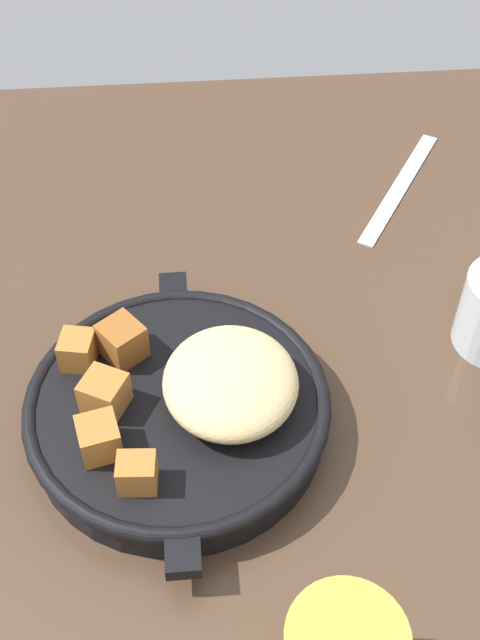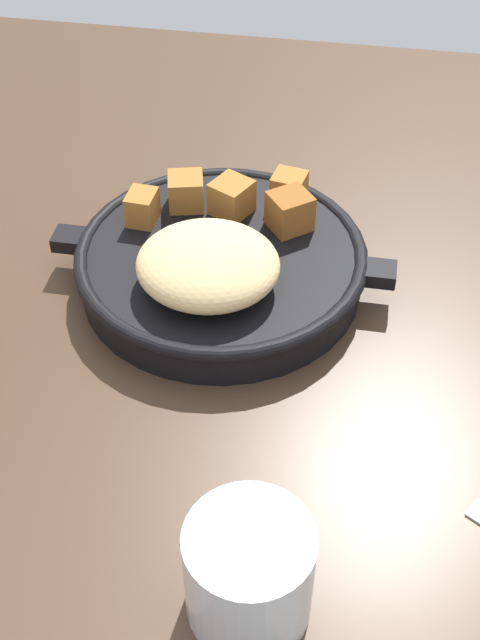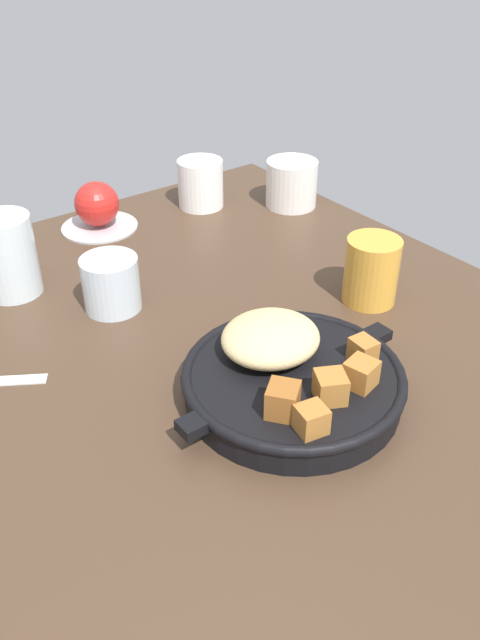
{
  "view_description": "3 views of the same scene",
  "coord_description": "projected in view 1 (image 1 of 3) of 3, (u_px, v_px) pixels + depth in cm",
  "views": [
    {
      "loc": [
        42.95,
        -4.76,
        52.16
      ],
      "look_at": [
        1.03,
        -1.28,
        6.69
      ],
      "focal_mm": 44.86,
      "sensor_mm": 36.0,
      "label": 1
    },
    {
      "loc": [
        -4.42,
        44.25,
        45.72
      ],
      "look_at": [
        2.81,
        1.93,
        4.2
      ],
      "focal_mm": 46.84,
      "sensor_mm": 36.0,
      "label": 2
    },
    {
      "loc": [
        -31.09,
        -46.2,
        45.78
      ],
      "look_at": [
        4.37,
        0.88,
        6.55
      ],
      "focal_mm": 36.86,
      "sensor_mm": 36.0,
      "label": 3
    }
  ],
  "objects": [
    {
      "name": "cast_iron_skillet",
      "position": [
        183.0,
        405.0,
        0.61
      ],
      "size": [
        27.91,
        23.59,
        7.33
      ],
      "color": "black",
      "rests_on": "ground_plane"
    },
    {
      "name": "butter_knife",
      "position": [
        400.0,
        186.0,
        0.84
      ],
      "size": [
        18.21,
        12.15,
        0.36
      ],
      "primitive_type": "cube",
      "rotation": [
        0.0,
        0.0,
        -0.56
      ],
      "color": "silver",
      "rests_on": "ground_plane"
    },
    {
      "name": "ground_plane",
      "position": [
        254.0,
        373.0,
        0.69
      ],
      "size": [
        91.13,
        103.35,
        2.4
      ],
      "primitive_type": "cube",
      "color": "#473323"
    }
  ]
}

